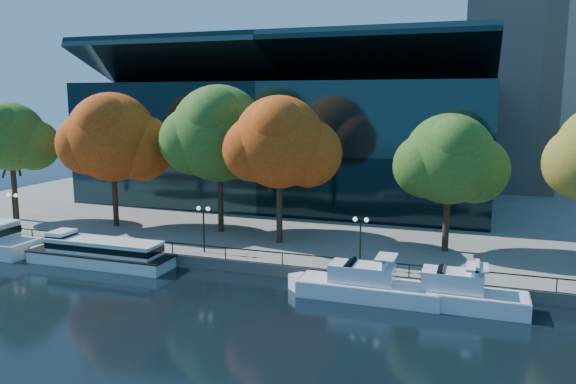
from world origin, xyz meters
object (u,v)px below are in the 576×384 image
(tree_3, at_px, (281,144))
(tree_4, at_px, (451,161))
(cruiser_near, at_px, (362,284))
(lamp_0, at_px, (13,204))
(tree_1, at_px, (113,139))
(tree_0, at_px, (11,138))
(tree_2, at_px, (221,136))
(tour_boat, at_px, (96,252))
(cruiser_far, at_px, (452,293))
(lamp_2, at_px, (361,230))
(lamp_1, at_px, (204,218))

(tree_3, xyz_separation_m, tree_4, (14.65, 1.93, -1.20))
(cruiser_near, relative_size, lamp_0, 2.77)
(tree_1, height_order, tree_4, tree_1)
(tree_0, xyz_separation_m, tree_3, (30.70, -0.03, 0.16))
(tree_2, bearing_deg, cruiser_near, -34.84)
(tree_2, relative_size, tree_3, 1.08)
(tour_boat, height_order, tree_2, tree_2)
(tour_boat, xyz_separation_m, tree_4, (28.43, 10.49, 7.73))
(tour_boat, xyz_separation_m, tree_0, (-16.91, 8.59, 8.76))
(tree_4, bearing_deg, cruiser_near, -114.95)
(cruiser_far, xyz_separation_m, tree_4, (-0.99, 11.03, 7.84))
(tree_0, xyz_separation_m, tree_4, (45.34, 1.90, -1.04))
(cruiser_far, distance_m, lamp_2, 8.70)
(tree_4, bearing_deg, tree_0, -177.60)
(tree_0, height_order, lamp_1, tree_0)
(cruiser_far, relative_size, lamp_2, 2.51)
(cruiser_far, relative_size, tree_1, 0.73)
(cruiser_near, relative_size, lamp_2, 2.77)
(tree_1, distance_m, tree_4, 33.04)
(tree_3, distance_m, lamp_1, 9.56)
(tree_1, bearing_deg, lamp_2, -12.75)
(tree_3, bearing_deg, cruiser_near, -44.36)
(tree_0, distance_m, lamp_0, 9.27)
(cruiser_near, bearing_deg, tree_2, 145.16)
(cruiser_far, height_order, tree_3, tree_3)
(tree_2, height_order, lamp_1, tree_2)
(tree_4, bearing_deg, tree_3, -172.49)
(cruiser_near, distance_m, lamp_2, 5.11)
(tree_1, relative_size, lamp_2, 3.42)
(tree_4, xyz_separation_m, lamp_0, (-40.54, -7.14, -4.91))
(lamp_0, bearing_deg, tree_3, 11.38)
(tour_boat, xyz_separation_m, tree_2, (6.82, 10.74, 9.41))
(tree_1, relative_size, tree_4, 1.15)
(tree_1, relative_size, lamp_1, 3.42)
(cruiser_far, distance_m, tree_2, 27.00)
(cruiser_near, height_order, lamp_1, lamp_1)
(lamp_1, bearing_deg, tour_boat, -158.67)
(cruiser_far, height_order, tree_4, tree_4)
(cruiser_far, xyz_separation_m, lamp_1, (-20.84, 3.89, 2.93))
(tree_0, xyz_separation_m, tree_2, (23.73, 2.16, 0.64))
(tree_2, bearing_deg, tour_boat, -122.41)
(tree_1, xyz_separation_m, tree_2, (11.39, 1.33, 0.51))
(tree_4, relative_size, lamp_1, 2.96)
(cruiser_far, distance_m, tree_1, 36.55)
(tour_boat, relative_size, tree_1, 1.04)
(cruiser_near, xyz_separation_m, lamp_1, (-14.65, 4.03, 2.97))
(lamp_0, bearing_deg, tree_0, 132.55)
(tree_0, distance_m, lamp_2, 39.92)
(cruiser_near, xyz_separation_m, tree_3, (-9.45, 9.24, 9.08))
(tree_4, distance_m, lamp_1, 21.66)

